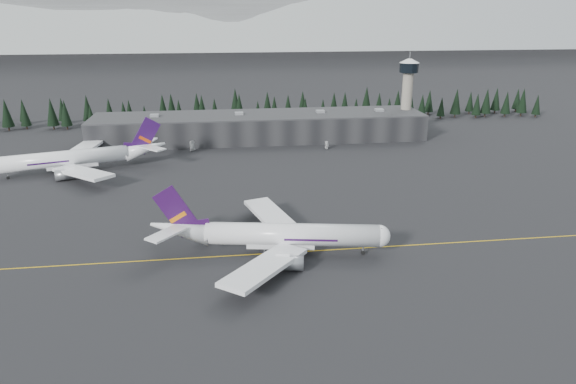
{
  "coord_description": "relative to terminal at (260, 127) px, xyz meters",
  "views": [
    {
      "loc": [
        -18.88,
        -122.48,
        59.64
      ],
      "look_at": [
        0.0,
        20.0,
        9.0
      ],
      "focal_mm": 32.0,
      "sensor_mm": 36.0,
      "label": 1
    }
  ],
  "objects": [
    {
      "name": "gse_vehicle_b",
      "position": [
        28.92,
        -23.04,
        -5.65
      ],
      "size": [
        4.05,
        3.35,
        1.3
      ],
      "primitive_type": "imported",
      "rotation": [
        0.0,
        0.0,
        -1.0
      ],
      "color": "silver",
      "rests_on": "ground"
    },
    {
      "name": "control_tower",
      "position": [
        75.0,
        3.0,
        17.11
      ],
      "size": [
        10.0,
        10.0,
        37.7
      ],
      "color": "gray",
      "rests_on": "ground"
    },
    {
      "name": "gse_vehicle_a",
      "position": [
        -32.28,
        -18.54,
        -5.62
      ],
      "size": [
        4.36,
        5.34,
        1.35
      ],
      "primitive_type": "imported",
      "rotation": [
        0.0,
        0.0,
        0.52
      ],
      "color": "silver",
      "rests_on": "ground"
    },
    {
      "name": "mountain_ridge",
      "position": [
        0.0,
        875.0,
        -6.3
      ],
      "size": [
        4400.0,
        900.0,
        420.0
      ],
      "primitive_type": null,
      "color": "white",
      "rests_on": "ground"
    },
    {
      "name": "taxiline",
      "position": [
        0.0,
        -127.0,
        -6.29
      ],
      "size": [
        400.0,
        0.4,
        0.02
      ],
      "primitive_type": "cube",
      "color": "gold",
      "rests_on": "ground"
    },
    {
      "name": "jet_main",
      "position": [
        -7.34,
        -126.6,
        -1.12
      ],
      "size": [
        62.09,
        56.86,
        18.38
      ],
      "rotation": [
        0.0,
        0.0,
        -0.17
      ],
      "color": "white",
      "rests_on": "ground"
    },
    {
      "name": "jet_parked",
      "position": [
        -74.6,
        -44.42,
        -0.73
      ],
      "size": [
        65.7,
        59.64,
        19.73
      ],
      "rotation": [
        0.0,
        0.0,
        3.42
      ],
      "color": "white",
      "rests_on": "ground"
    },
    {
      "name": "terminal",
      "position": [
        0.0,
        0.0,
        0.0
      ],
      "size": [
        160.0,
        30.0,
        12.6
      ],
      "color": "black",
      "rests_on": "ground"
    },
    {
      "name": "treeline",
      "position": [
        0.0,
        37.0,
        1.2
      ],
      "size": [
        360.0,
        20.0,
        15.0
      ],
      "primitive_type": "cube",
      "color": "black",
      "rests_on": "ground"
    },
    {
      "name": "ground",
      "position": [
        0.0,
        -125.0,
        -6.3
      ],
      "size": [
        1400.0,
        1400.0,
        0.0
      ],
      "primitive_type": "plane",
      "color": "black",
      "rests_on": "ground"
    }
  ]
}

